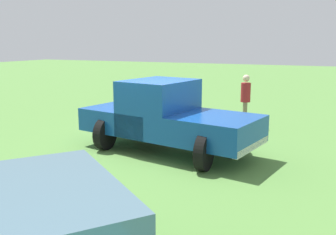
# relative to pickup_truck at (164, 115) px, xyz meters

# --- Properties ---
(ground_plane) EXTENTS (80.00, 80.00, 0.00)m
(ground_plane) POSITION_rel_pickup_truck_xyz_m (0.19, -0.28, -0.96)
(ground_plane) COLOR #54843D
(pickup_truck) EXTENTS (2.83, 4.90, 1.84)m
(pickup_truck) POSITION_rel_pickup_truck_xyz_m (0.00, 0.00, 0.00)
(pickup_truck) COLOR black
(pickup_truck) RESTS_ON ground_plane
(person_bystander) EXTENTS (0.38, 0.38, 1.74)m
(person_bystander) POSITION_rel_pickup_truck_xyz_m (-3.74, 1.20, 0.03)
(person_bystander) COLOR #7A6B51
(person_bystander) RESTS_ON ground_plane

